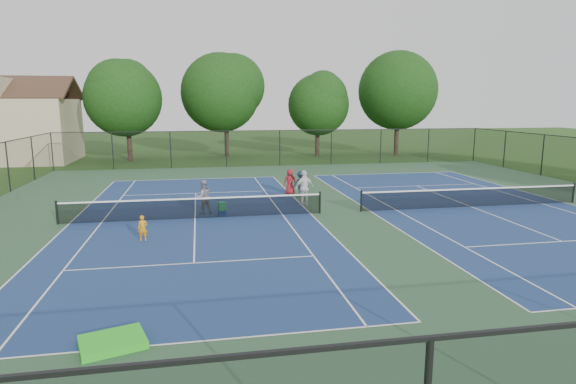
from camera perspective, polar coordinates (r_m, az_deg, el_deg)
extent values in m
plane|color=#234716|center=(23.68, 6.24, -2.43)|extent=(140.00, 140.00, 0.00)
cube|color=#2B4D33|center=(23.68, 6.24, -2.42)|extent=(36.00, 36.00, 0.01)
cube|color=navy|center=(22.72, -10.96, -3.10)|extent=(10.97, 23.77, 0.00)
cube|color=white|center=(34.38, -10.85, 1.53)|extent=(10.97, 0.06, 0.00)
cube|color=white|center=(11.50, -11.30, -17.03)|extent=(10.97, 0.06, 0.00)
cube|color=white|center=(23.44, -24.51, -3.44)|extent=(0.06, 23.77, 0.00)
cube|color=white|center=(23.30, 2.67, -2.56)|extent=(0.06, 23.77, 0.00)
cube|color=white|center=(23.14, -21.21, -3.37)|extent=(0.06, 23.77, 0.00)
cube|color=white|center=(23.03, -0.66, -2.70)|extent=(0.06, 23.77, 0.00)
cube|color=white|center=(28.98, -10.89, -0.14)|extent=(8.23, 0.06, 0.00)
cube|color=white|center=(16.56, -11.08, -8.26)|extent=(8.23, 0.06, 0.00)
cube|color=white|center=(22.71, -10.96, -3.09)|extent=(0.06, 12.80, 0.00)
cylinder|color=black|center=(23.45, -25.70, -2.22)|extent=(0.10, 0.10, 1.07)
cylinder|color=black|center=(23.29, 3.79, -1.26)|extent=(0.10, 0.10, 1.07)
cube|color=black|center=(22.61, -11.00, -1.96)|extent=(11.90, 0.01, 0.90)
cube|color=white|center=(22.52, -11.04, -0.77)|extent=(11.90, 0.04, 0.07)
cube|color=navy|center=(26.52, 20.90, -1.65)|extent=(10.97, 23.77, 0.00)
cube|color=white|center=(37.01, 11.38, 2.15)|extent=(10.97, 0.06, 0.00)
cube|color=white|center=(24.15, 9.69, -2.23)|extent=(0.06, 23.77, 0.00)
cube|color=white|center=(29.73, 29.98, -1.11)|extent=(0.06, 23.77, 0.00)
cube|color=white|center=(24.65, 12.69, -2.08)|extent=(0.06, 23.77, 0.00)
cube|color=white|center=(28.86, 27.90, -1.23)|extent=(0.06, 23.77, 0.00)
cube|color=white|center=(32.05, 15.00, 0.71)|extent=(8.23, 0.06, 0.00)
cube|color=white|center=(21.48, 29.75, -5.11)|extent=(8.23, 0.06, 0.00)
cube|color=white|center=(26.52, 20.90, -1.64)|extent=(0.06, 12.80, 0.00)
cylinder|color=black|center=(23.89, 8.68, -1.06)|extent=(0.10, 0.10, 1.07)
cylinder|color=black|center=(29.94, 30.75, -0.09)|extent=(0.10, 0.10, 1.07)
cube|color=black|center=(26.43, 20.96, -0.67)|extent=(11.90, 0.01, 0.90)
cube|color=white|center=(26.35, 21.03, 0.35)|extent=(11.90, 0.04, 0.07)
cylinder|color=black|center=(41.83, -26.17, 4.27)|extent=(0.08, 0.08, 3.00)
cylinder|color=black|center=(40.84, -20.07, 4.59)|extent=(0.08, 0.08, 3.00)
cylinder|color=black|center=(40.33, -13.74, 4.86)|extent=(0.08, 0.08, 3.00)
cylinder|color=black|center=(40.33, -7.32, 5.07)|extent=(0.08, 0.08, 3.00)
cylinder|color=black|center=(40.82, -0.98, 5.22)|extent=(0.08, 0.08, 3.00)
cylinder|color=black|center=(41.79, 5.14, 5.31)|extent=(0.08, 0.08, 3.00)
cylinder|color=black|center=(43.22, 10.93, 5.33)|extent=(0.08, 0.08, 3.00)
cylinder|color=black|center=(45.05, 16.29, 5.31)|extent=(0.08, 0.08, 3.00)
cylinder|color=black|center=(47.24, 21.20, 5.24)|extent=(0.08, 0.08, 3.00)
cylinder|color=black|center=(39.88, 27.93, 3.87)|extent=(0.08, 0.08, 3.00)
cylinder|color=black|center=(33.30, -30.26, 2.57)|extent=(0.08, 0.08, 3.00)
cylinder|color=black|center=(43.48, 24.28, 4.62)|extent=(0.08, 0.08, 3.00)
cylinder|color=black|center=(37.53, -27.98, 3.52)|extent=(0.08, 0.08, 3.00)
cube|color=black|center=(40.82, -0.98, 5.22)|extent=(36.00, 0.01, 3.00)
cube|color=black|center=(40.71, -0.98, 7.33)|extent=(36.00, 0.05, 0.05)
cylinder|color=#2D2116|center=(46.64, -18.30, 5.84)|extent=(0.44, 0.44, 3.78)
sphere|color=#14360E|center=(46.52, -18.57, 10.46)|extent=(6.80, 6.80, 6.80)
sphere|color=#14360E|center=(46.53, -18.62, 11.28)|extent=(5.58, 5.58, 5.58)
sphere|color=#14360E|center=(46.55, -18.67, 12.09)|extent=(4.35, 4.35, 4.35)
cylinder|color=#2D2116|center=(48.27, -7.28, 6.65)|extent=(0.44, 0.44, 4.14)
sphere|color=#14360E|center=(48.17, -7.40, 11.59)|extent=(7.60, 7.60, 7.60)
sphere|color=#14360E|center=(48.19, -7.42, 12.33)|extent=(6.23, 6.23, 6.23)
sphere|color=#14360E|center=(48.21, -7.44, 13.07)|extent=(4.86, 4.86, 4.86)
cylinder|color=#2D2116|center=(48.65, 3.50, 6.32)|extent=(0.44, 0.44, 3.42)
sphere|color=#14360E|center=(48.52, 3.55, 10.28)|extent=(6.00, 6.00, 6.00)
sphere|color=#14360E|center=(48.52, 3.56, 11.11)|extent=(4.92, 4.92, 4.92)
sphere|color=#14360E|center=(48.53, 3.56, 11.94)|extent=(3.84, 3.84, 3.84)
cylinder|color=#2D2116|center=(50.22, 12.74, 6.72)|extent=(0.44, 0.44, 4.32)
sphere|color=#14360E|center=(50.13, 12.95, 11.64)|extent=(7.80, 7.80, 7.80)
sphere|color=#14360E|center=(50.15, 12.98, 12.34)|extent=(6.40, 6.40, 6.40)
sphere|color=#14360E|center=(50.18, 13.01, 13.04)|extent=(4.99, 4.99, 4.99)
cube|color=tan|center=(49.89, -29.72, 6.32)|extent=(10.00, 8.00, 5.60)
cube|color=tan|center=(49.85, -30.11, 10.53)|extent=(1.20, 8.00, 1.76)
cube|color=#422B1E|center=(47.96, -30.91, 10.62)|extent=(10.80, 4.10, 2.15)
cube|color=#422B1E|center=(51.74, -29.38, 10.65)|extent=(10.80, 4.10, 2.15)
imported|color=orange|center=(19.54, -16.84, -4.12)|extent=(0.39, 0.28, 1.00)
imported|color=gray|center=(23.45, -9.99, -0.59)|extent=(0.96, 0.85, 1.65)
imported|color=white|center=(25.05, 1.96, 0.50)|extent=(1.17, 0.77, 1.85)
imported|color=#192238|center=(27.45, 1.55, 0.99)|extent=(1.10, 0.94, 1.47)
imported|color=maroon|center=(28.04, 0.24, 1.22)|extent=(0.74, 0.50, 1.49)
cube|color=navy|center=(23.09, -7.81, -2.45)|extent=(0.38, 0.33, 0.27)
cube|color=green|center=(23.02, -7.83, -1.66)|extent=(0.39, 0.35, 0.38)
cube|color=green|center=(11.77, -20.07, -16.35)|extent=(1.62, 1.41, 0.18)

